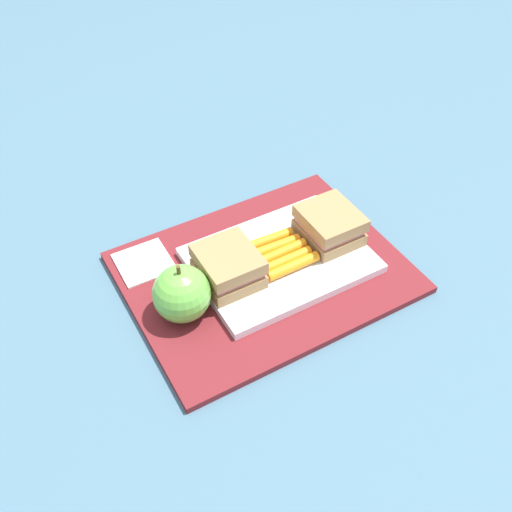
{
  "coord_description": "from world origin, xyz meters",
  "views": [
    {
      "loc": [
        0.28,
        0.47,
        0.58
      ],
      "look_at": [
        0.01,
        0.0,
        0.04
      ],
      "focal_mm": 41.37,
      "sensor_mm": 36.0,
      "label": 1
    }
  ],
  "objects_px": {
    "food_tray": "(280,260)",
    "sandwich_half_left": "(330,225)",
    "sandwich_half_right": "(228,266)",
    "carrot_sticks_bundle": "(280,253)",
    "apple": "(182,294)",
    "paper_napkin": "(144,262)"
  },
  "relations": [
    {
      "from": "food_tray",
      "to": "sandwich_half_left",
      "type": "xyz_separation_m",
      "value": [
        -0.08,
        0.0,
        0.03
      ]
    },
    {
      "from": "sandwich_half_left",
      "to": "sandwich_half_right",
      "type": "relative_size",
      "value": 1.0
    },
    {
      "from": "carrot_sticks_bundle",
      "to": "apple",
      "type": "height_order",
      "value": "apple"
    },
    {
      "from": "sandwich_half_left",
      "to": "food_tray",
      "type": "bearing_deg",
      "value": 0.0
    },
    {
      "from": "sandwich_half_right",
      "to": "carrot_sticks_bundle",
      "type": "distance_m",
      "value": 0.08
    },
    {
      "from": "apple",
      "to": "paper_napkin",
      "type": "relative_size",
      "value": 1.18
    },
    {
      "from": "sandwich_half_right",
      "to": "apple",
      "type": "bearing_deg",
      "value": 11.75
    },
    {
      "from": "carrot_sticks_bundle",
      "to": "paper_napkin",
      "type": "relative_size",
      "value": 1.12
    },
    {
      "from": "sandwich_half_left",
      "to": "sandwich_half_right",
      "type": "distance_m",
      "value": 0.16
    },
    {
      "from": "sandwich_half_right",
      "to": "paper_napkin",
      "type": "relative_size",
      "value": 1.14
    },
    {
      "from": "apple",
      "to": "sandwich_half_right",
      "type": "bearing_deg",
      "value": -168.25
    },
    {
      "from": "apple",
      "to": "sandwich_half_left",
      "type": "bearing_deg",
      "value": -176.26
    },
    {
      "from": "food_tray",
      "to": "sandwich_half_right",
      "type": "xyz_separation_m",
      "value": [
        0.08,
        0.0,
        0.03
      ]
    },
    {
      "from": "sandwich_half_right",
      "to": "carrot_sticks_bundle",
      "type": "height_order",
      "value": "sandwich_half_right"
    },
    {
      "from": "apple",
      "to": "paper_napkin",
      "type": "distance_m",
      "value": 0.11
    },
    {
      "from": "apple",
      "to": "food_tray",
      "type": "bearing_deg",
      "value": -174.32
    },
    {
      "from": "sandwich_half_left",
      "to": "sandwich_half_right",
      "type": "xyz_separation_m",
      "value": [
        0.16,
        0.0,
        0.0
      ]
    },
    {
      "from": "food_tray",
      "to": "sandwich_half_left",
      "type": "height_order",
      "value": "sandwich_half_left"
    },
    {
      "from": "sandwich_half_right",
      "to": "apple",
      "type": "height_order",
      "value": "apple"
    },
    {
      "from": "apple",
      "to": "carrot_sticks_bundle",
      "type": "bearing_deg",
      "value": -174.35
    },
    {
      "from": "food_tray",
      "to": "paper_napkin",
      "type": "xyz_separation_m",
      "value": [
        0.16,
        -0.09,
        -0.0
      ]
    },
    {
      "from": "food_tray",
      "to": "paper_napkin",
      "type": "distance_m",
      "value": 0.18
    }
  ]
}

